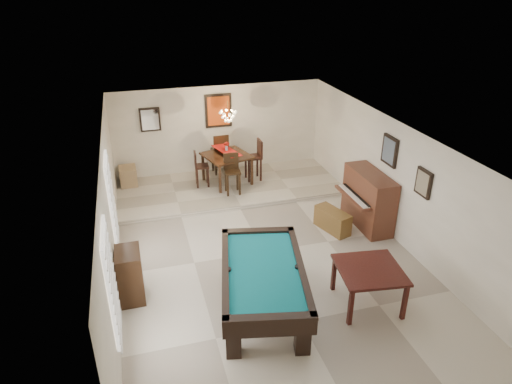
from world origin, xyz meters
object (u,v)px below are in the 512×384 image
square_table (368,286)px  flower_vase (226,146)px  piano_bench (333,220)px  chandelier (228,112)px  dining_chair_east (253,160)px  dining_chair_south (232,174)px  dining_table (227,167)px  dining_chair_north (220,153)px  dining_chair_west (202,169)px  corner_bench (128,176)px  upright_piano (362,200)px  apothecary_chest (130,275)px  pool_table (263,290)px

square_table → flower_vase: flower_vase is taller
piano_bench → chandelier: chandelier is taller
dining_chair_east → chandelier: (-0.74, -0.28, 1.50)m
dining_chair_south → chandelier: (0.02, 0.43, 1.55)m
dining_table → piano_bench: bearing=-59.3°
dining_table → dining_chair_north: dining_chair_north is taller
dining_chair_west → chandelier: size_ratio=1.64×
dining_chair_west → dining_chair_east: bearing=-84.5°
chandelier → dining_chair_north: bearing=92.9°
dining_chair_west → corner_bench: 2.06m
flower_vase → upright_piano: bearing=-49.6°
square_table → piano_bench: square_table is taller
upright_piano → apothecary_chest: (-5.30, -1.28, -0.16)m
dining_chair_east → piano_bench: bearing=19.2°
square_table → dining_chair_west: size_ratio=1.12×
square_table → upright_piano: (1.25, 2.62, 0.27)m
upright_piano → dining_chair_east: size_ratio=1.36×
square_table → dining_chair_north: (-1.35, 6.35, 0.33)m
pool_table → upright_piano: size_ratio=1.65×
dining_chair_west → corner_bench: dining_chair_west is taller
corner_bench → flower_vase: bearing=-12.8°
square_table → dining_chair_north: size_ratio=0.93×
piano_bench → corner_bench: bearing=140.8°
pool_table → flower_vase: 5.33m
upright_piano → dining_chair_south: upright_piano is taller
apothecary_chest → corner_bench: apothecary_chest is taller
dining_table → dining_chair_east: (0.75, 0.00, 0.11)m
pool_table → piano_bench: size_ratio=2.83×
square_table → dining_table: (-1.30, 5.60, 0.21)m
dining_chair_south → dining_chair_north: (-0.03, 1.46, 0.06)m
dining_chair_west → pool_table: bearing=-173.6°
square_table → corner_bench: (-3.95, 6.21, -0.01)m
dining_chair_south → dining_chair_west: 0.98m
upright_piano → dining_table: bearing=130.4°
dining_table → dining_chair_west: (-0.70, -0.02, 0.02)m
dining_chair_north → dining_chair_west: 1.02m
dining_chair_south → corner_bench: dining_chair_south is taller
flower_vase → dining_chair_south: (-0.02, -0.72, -0.53)m
dining_table → flower_vase: flower_vase is taller
pool_table → apothecary_chest: bearing=168.3°
flower_vase → dining_chair_east: flower_vase is taller
piano_bench → dining_chair_north: dining_chair_north is taller
apothecary_chest → dining_chair_west: size_ratio=1.01×
flower_vase → dining_chair_west: 0.91m
square_table → dining_table: size_ratio=0.97×
pool_table → dining_chair_west: 5.23m
dining_table → flower_vase: 0.60m
upright_piano → piano_bench: bearing=-176.7°
square_table → dining_chair_south: size_ratio=1.03×
dining_chair_south → dining_chair_north: 1.47m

